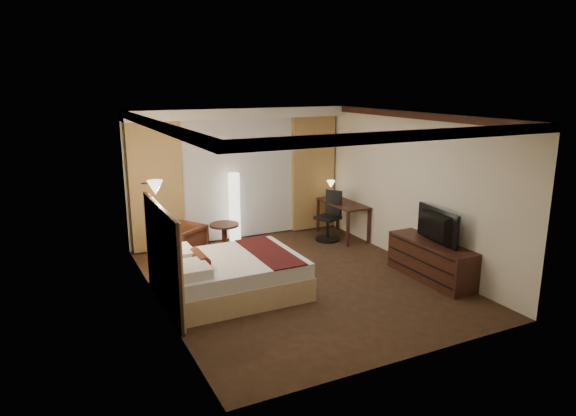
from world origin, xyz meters
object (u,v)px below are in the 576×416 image
dresser (431,261)px  side_table (225,239)px  desk (342,220)px  television (432,225)px  floor_lamp (235,208)px  bed (233,276)px  office_chair (328,216)px  armchair (182,241)px

dresser → side_table: bearing=134.6°
desk → television: 2.72m
side_table → television: size_ratio=0.58×
floor_lamp → dresser: (2.21, -3.29, -0.40)m
floor_lamp → desk: floor_lamp is taller
bed → desk: 3.60m
office_chair → television: office_chair is taller
side_table → bed: bearing=-105.8°
side_table → desk: 2.60m
armchair → side_table: bearing=51.2°
armchair → floor_lamp: 1.40m
bed → dresser: (3.16, -0.86, 0.02)m
armchair → dresser: 4.42m
floor_lamp → dresser: bearing=-56.2°
bed → desk: bearing=29.9°
side_table → dresser: 3.77m
bed → television: bearing=-15.4°
desk → dresser: desk is taller
office_chair → bed: bearing=-169.2°
floor_lamp → side_table: bearing=-125.8°
armchair → desk: 3.40m
armchair → side_table: (0.80, -0.08, -0.06)m
side_table → desk: desk is taller
armchair → desk: bearing=55.2°
side_table → dresser: bearing=-45.4°
bed → office_chair: 3.24m
bed → armchair: armchair is taller
bed → floor_lamp: floor_lamp is taller
floor_lamp → television: 3.96m
dresser → television: bearing=180.0°
bed → floor_lamp: (0.96, 2.43, 0.43)m
side_table → television: bearing=-45.7°
dresser → television: (-0.03, 0.00, 0.62)m
office_chair → dresser: 2.65m
office_chair → television: size_ratio=0.99×
side_table → television: television is taller
side_table → office_chair: office_chair is taller
dresser → floor_lamp: bearing=123.8°
side_table → office_chair: 2.22m
television → bed: bearing=81.6°
bed → armchair: bearing=98.5°
floor_lamp → armchair: bearing=-157.0°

